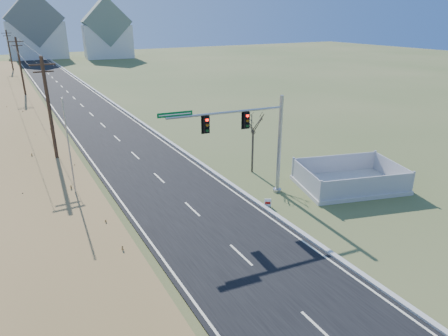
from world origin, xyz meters
TOP-DOWN VIEW (x-y plane):
  - ground at (0.00, 0.00)m, footprint 260.00×260.00m
  - road at (0.00, 50.00)m, footprint 8.00×180.00m
  - curb at (4.15, 50.00)m, footprint 0.30×180.00m
  - utility_pole_near at (-6.50, 15.00)m, footprint 1.80×0.26m
  - utility_pole_mid at (-6.50, 45.00)m, footprint 1.80×0.26m
  - utility_pole_far at (-6.50, 75.00)m, footprint 1.80×0.26m
  - condo_n at (2.00, 112.00)m, footprint 15.27×10.20m
  - condo_ne at (20.00, 104.00)m, footprint 14.12×10.51m
  - traffic_signal_mast at (4.66, 3.89)m, footprint 8.58×1.21m
  - fence_enclosure at (11.59, 1.83)m, footprint 8.26×6.67m
  - open_sign at (4.50, 2.00)m, footprint 0.40×0.28m
  - flagpole at (-6.44, 7.48)m, footprint 0.33×0.33m
  - bare_tree at (7.00, 7.73)m, footprint 1.93×1.93m

SIDE VIEW (x-z plane):
  - ground at x=0.00m, z-range 0.00..0.00m
  - road at x=0.00m, z-range 0.00..0.06m
  - curb at x=4.15m, z-range 0.00..0.18m
  - open_sign at x=4.50m, z-range 0.02..0.57m
  - fence_enclosure at x=11.59m, z-range -0.52..1.14m
  - flagpole at x=-6.44m, z-range -0.73..6.54m
  - bare_tree at x=7.00m, z-range 1.56..6.68m
  - traffic_signal_mast at x=4.66m, z-range 0.82..7.68m
  - utility_pole_near at x=-6.50m, z-range 0.18..9.18m
  - utility_pole_mid at x=-6.50m, z-range 0.18..9.18m
  - utility_pole_far at x=-6.50m, z-range 0.18..9.18m
  - condo_ne at x=20.00m, z-range -1.42..15.10m
  - condo_n at x=2.00m, z-range -1.66..16.88m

